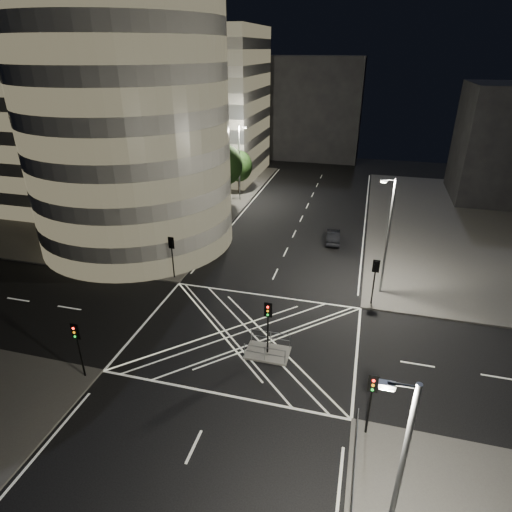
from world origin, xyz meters
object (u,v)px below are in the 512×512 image
(central_island, at_px, (267,353))
(traffic_signal_fl, at_px, (172,250))
(sedan, at_px, (333,237))
(traffic_signal_nl, at_px, (77,340))
(traffic_signal_fr, at_px, (375,274))
(street_lamp_left_far, at_px, (240,161))
(traffic_signal_nr, at_px, (371,394))
(traffic_signal_island, at_px, (268,319))
(street_lamp_right_near, at_px, (395,487))
(street_lamp_right_far, at_px, (387,234))
(street_lamp_left_near, at_px, (186,203))

(central_island, height_order, traffic_signal_fl, traffic_signal_fl)
(sedan, bearing_deg, traffic_signal_nl, 57.93)
(traffic_signal_fr, bearing_deg, street_lamp_left_far, 128.17)
(traffic_signal_nl, distance_m, traffic_signal_nr, 17.60)
(traffic_signal_fl, relative_size, traffic_signal_island, 1.00)
(traffic_signal_fl, xyz_separation_m, traffic_signal_fr, (17.60, 0.00, 0.00))
(street_lamp_right_near, bearing_deg, traffic_signal_nr, 95.04)
(central_island, height_order, sedan, sedan)
(street_lamp_left_far, distance_m, street_lamp_right_far, 28.23)
(traffic_signal_nl, bearing_deg, street_lamp_right_far, 40.91)
(traffic_signal_nr, distance_m, street_lamp_left_far, 41.15)
(traffic_signal_fl, bearing_deg, traffic_signal_island, -37.54)
(traffic_signal_island, bearing_deg, traffic_signal_fr, 50.67)
(street_lamp_left_far, bearing_deg, traffic_signal_nl, -89.01)
(traffic_signal_fl, relative_size, street_lamp_right_near, 0.40)
(traffic_signal_fl, distance_m, traffic_signal_nl, 13.60)
(traffic_signal_fl, xyz_separation_m, street_lamp_right_far, (18.24, 2.20, 2.63))
(traffic_signal_nl, bearing_deg, traffic_signal_fl, 90.00)
(traffic_signal_fr, bearing_deg, traffic_signal_nr, -90.00)
(traffic_signal_nl, bearing_deg, central_island, 26.14)
(traffic_signal_nr, xyz_separation_m, street_lamp_left_far, (-18.24, 36.80, 2.63))
(central_island, xyz_separation_m, traffic_signal_island, (0.00, 0.00, 2.84))
(traffic_signal_fr, relative_size, street_lamp_left_far, 0.40)
(traffic_signal_nr, bearing_deg, street_lamp_left_far, 116.36)
(central_island, distance_m, traffic_signal_fl, 13.91)
(traffic_signal_fr, distance_m, street_lamp_right_near, 20.97)
(traffic_signal_fr, relative_size, traffic_signal_island, 1.00)
(central_island, bearing_deg, traffic_signal_nr, -37.93)
(traffic_signal_nr, distance_m, street_lamp_right_near, 7.69)
(traffic_signal_island, relative_size, street_lamp_right_far, 0.40)
(street_lamp_right_far, height_order, sedan, street_lamp_right_far)
(traffic_signal_fl, bearing_deg, street_lamp_left_far, 91.57)
(traffic_signal_fr, bearing_deg, street_lamp_left_near, 164.08)
(street_lamp_left_far, bearing_deg, street_lamp_left_near, -90.00)
(traffic_signal_fr, xyz_separation_m, traffic_signal_island, (-6.80, -8.30, 0.00))
(traffic_signal_fl, bearing_deg, street_lamp_right_far, 6.88)
(traffic_signal_fl, relative_size, street_lamp_left_far, 0.40)
(street_lamp_left_far, relative_size, sedan, 2.46)
(traffic_signal_nl, xyz_separation_m, traffic_signal_nr, (17.60, 0.00, 0.00))
(traffic_signal_nl, distance_m, sedan, 28.92)
(central_island, bearing_deg, traffic_signal_nl, -153.86)
(street_lamp_right_far, xyz_separation_m, street_lamp_right_near, (0.00, -23.00, 0.00))
(traffic_signal_fr, distance_m, street_lamp_right_far, 3.48)
(central_island, distance_m, street_lamp_right_far, 13.98)
(street_lamp_right_far, bearing_deg, street_lamp_right_near, -90.00)
(traffic_signal_nr, relative_size, traffic_signal_island, 1.00)
(traffic_signal_nl, relative_size, street_lamp_right_near, 0.40)
(traffic_signal_nr, relative_size, street_lamp_right_near, 0.40)
(sedan, bearing_deg, traffic_signal_fl, 37.43)
(central_island, distance_m, traffic_signal_nr, 9.08)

